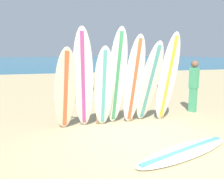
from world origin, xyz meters
name	(u,v)px	position (x,y,z in m)	size (l,w,h in m)	color
ground_plane	(149,147)	(0.00, 0.00, 0.00)	(120.00, 120.00, 0.00)	tan
ocean_water	(53,60)	(0.00, 58.00, 0.00)	(120.00, 80.00, 0.01)	#196B93
surfboard_rack	(115,97)	(-0.18, 1.86, 0.71)	(3.05, 0.09, 1.14)	olive
surfboard_leaning_far_left	(65,90)	(-1.55, 1.47, 1.04)	(0.61, 0.77, 2.08)	beige
surfboard_leaning_left	(83,81)	(-1.12, 1.42, 1.26)	(0.65, 1.01, 2.53)	white
surfboard_leaning_center_left	(104,88)	(-0.58, 1.53, 1.05)	(0.55, 0.65, 2.11)	silver
surfboard_leaning_center	(117,78)	(-0.23, 1.52, 1.28)	(0.49, 0.87, 2.56)	white
surfboard_leaning_center_right	(134,81)	(0.23, 1.50, 1.20)	(0.59, 0.78, 2.39)	white
surfboard_leaning_right	(149,83)	(0.68, 1.51, 1.12)	(0.66, 1.03, 2.24)	white
surfboard_leaning_far_right	(168,78)	(1.24, 1.53, 1.24)	(0.66, 0.76, 2.48)	white
surfboard_lying_on_sand	(185,151)	(0.56, -0.43, 0.04)	(2.56, 1.38, 0.08)	silver
beachgoer_standing	(194,84)	(2.63, 2.32, 0.93)	(0.28, 0.32, 1.69)	#3F9966
small_boat_offshore	(86,62)	(4.90, 37.06, 0.26)	(2.30, 1.20, 0.71)	#B22D28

